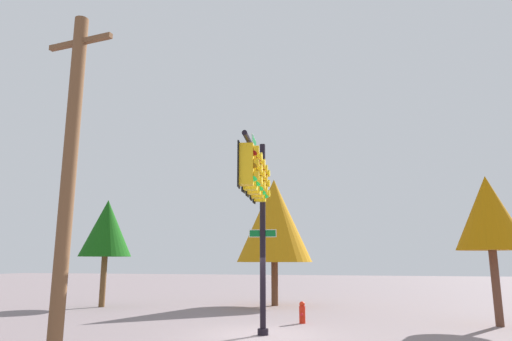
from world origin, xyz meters
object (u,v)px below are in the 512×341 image
(signal_pole_assembly, at_px, (257,190))
(utility_pole, at_px, (68,181))
(tree_near, at_px, (274,220))
(tree_mid, at_px, (489,213))
(tree_far, at_px, (107,228))
(fire_hydrant, at_px, (302,312))

(signal_pole_assembly, height_order, utility_pole, utility_pole)
(tree_near, relative_size, tree_mid, 1.22)
(signal_pole_assembly, relative_size, utility_pole, 0.80)
(signal_pole_assembly, height_order, tree_far, signal_pole_assembly)
(signal_pole_assembly, xyz_separation_m, tree_near, (-11.45, -1.65, 0.08))
(utility_pole, bearing_deg, tree_near, 174.40)
(utility_pole, bearing_deg, signal_pole_assembly, 145.24)
(utility_pole, xyz_separation_m, tree_mid, (-10.39, 11.16, 0.06))
(signal_pole_assembly, bearing_deg, tree_near, -171.81)
(signal_pole_assembly, height_order, fire_hydrant, signal_pole_assembly)
(tree_mid, relative_size, tree_far, 1.00)
(utility_pole, bearing_deg, tree_mid, 132.95)
(utility_pole, bearing_deg, tree_far, -151.71)
(utility_pole, distance_m, fire_hydrant, 10.99)
(signal_pole_assembly, xyz_separation_m, tree_mid, (-5.74, 7.94, -0.33))
(tree_mid, distance_m, tree_far, 18.59)
(tree_mid, bearing_deg, signal_pole_assembly, -54.13)
(utility_pole, bearing_deg, fire_hydrant, 157.78)
(tree_near, relative_size, tree_far, 1.22)
(fire_hydrant, relative_size, tree_mid, 0.15)
(tree_far, bearing_deg, fire_hydrant, 71.14)
(utility_pole, distance_m, tree_near, 16.19)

